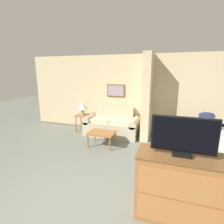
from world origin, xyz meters
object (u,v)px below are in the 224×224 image
Objects in this scene: tv at (183,137)px; coffee_table at (102,134)px; couch at (112,125)px; table_lamp at (82,106)px; backpack at (206,121)px; tv_dresser at (178,188)px; bed at (197,142)px.

coffee_table is at bearing 134.02° from tv.
table_lamp is at bearing 179.86° from couch.
couch is at bearing 90.51° from coffee_table.
tv is (1.95, -2.95, 0.91)m from couch.
tv reaches higher than backpack.
table_lamp is 0.55× the size of tv.
couch is at bearing -0.14° from table_lamp.
couch is 3.54m from tv_dresser.
coffee_table is 2.72m from backpack.
coffee_table is 0.89× the size of tv.
tv is (0.00, 0.00, 0.75)m from tv_dresser.
bed is at bearing -10.27° from table_lamp.
coffee_table is 2.80m from tv_dresser.
backpack is at bearing -11.76° from couch.
backpack is (0.16, 0.09, 0.54)m from bed.
table_lamp reaches higher than bed.
bed reaches higher than coffee_table.
coffee_table is at bearing -171.66° from backpack.
coffee_table is at bearing -89.49° from couch.
tv_dresser is at bearing -56.54° from couch.
table_lamp is 0.94× the size of backpack.
bed is 0.57m from backpack.
couch is 3.65× the size of backpack.
tv_dresser is at bearing -103.22° from bed.
backpack is at bearing 73.64° from tv_dresser.
tv is at bearing -106.36° from backpack.
table_lamp is 4.24m from tv.
coffee_table is 0.35× the size of bed.
table_lamp is at bearing 135.64° from tv_dresser.
bed is at bearing 6.83° from coffee_table.
backpack reaches higher than couch.
coffee_table is 1.51× the size of backpack.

